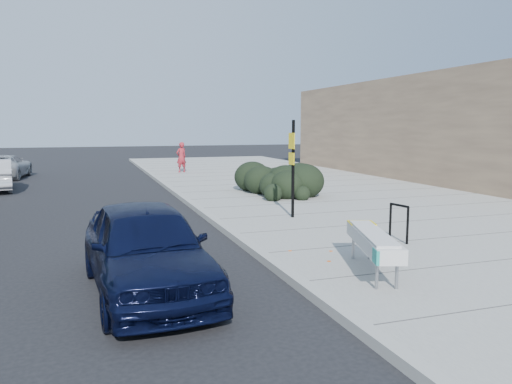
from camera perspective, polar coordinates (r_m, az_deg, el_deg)
ground at (r=12.24m, az=-2.35°, el=-5.47°), size 120.00×120.00×0.00m
sidewalk_near at (r=18.92m, az=9.70°, el=-0.72°), size 11.20×50.00×0.15m
curb_near at (r=16.99m, az=-7.14°, el=-1.56°), size 0.22×50.00×0.17m
bench at (r=9.14m, az=13.25°, el=-5.47°), size 1.23×2.44×0.73m
bike_rack at (r=11.72m, az=16.02°, el=-3.00°), size 0.15×0.59×0.86m
sign_post at (r=14.20m, az=4.20°, el=3.33°), size 0.12×0.32×2.78m
hedge at (r=19.30m, az=2.64°, el=1.88°), size 2.63×4.08×1.41m
sedan_navy at (r=8.48m, az=-12.46°, el=-6.23°), size 2.10×4.56×1.52m
suv_silver at (r=29.78m, az=-26.76°, el=2.61°), size 2.49×4.65×1.24m
pedestrian at (r=28.75m, az=-8.53°, el=3.95°), size 0.73×0.61×1.71m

